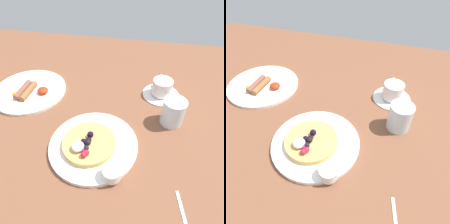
% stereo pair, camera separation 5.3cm
% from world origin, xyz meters
% --- Properties ---
extents(ground_plane, '(1.71, 1.29, 0.03)m').
position_xyz_m(ground_plane, '(0.00, 0.00, -0.01)').
color(ground_plane, brown).
extents(pancake_plate, '(0.26, 0.26, 0.01)m').
position_xyz_m(pancake_plate, '(0.01, -0.09, 0.01)').
color(pancake_plate, white).
rests_on(pancake_plate, ground_plane).
extents(pancake_with_berries, '(0.15, 0.15, 0.04)m').
position_xyz_m(pancake_with_berries, '(-0.00, -0.10, 0.02)').
color(pancake_with_berries, '#D9AC5B').
rests_on(pancake_with_berries, pancake_plate).
extents(syrup_ramekin, '(0.05, 0.05, 0.03)m').
position_xyz_m(syrup_ramekin, '(0.08, -0.19, 0.03)').
color(syrup_ramekin, white).
rests_on(syrup_ramekin, pancake_plate).
extents(breakfast_plate, '(0.27, 0.27, 0.01)m').
position_xyz_m(breakfast_plate, '(-0.30, 0.11, 0.01)').
color(breakfast_plate, white).
rests_on(breakfast_plate, ground_plane).
extents(fried_breakfast, '(0.15, 0.10, 0.02)m').
position_xyz_m(fried_breakfast, '(-0.29, 0.09, 0.02)').
color(fried_breakfast, brown).
rests_on(fried_breakfast, breakfast_plate).
extents(coffee_saucer, '(0.14, 0.14, 0.01)m').
position_xyz_m(coffee_saucer, '(0.20, 0.19, 0.00)').
color(coffee_saucer, white).
rests_on(coffee_saucer, ground_plane).
extents(coffee_cup, '(0.07, 0.10, 0.06)m').
position_xyz_m(coffee_cup, '(0.20, 0.19, 0.04)').
color(coffee_cup, white).
rests_on(coffee_cup, coffee_saucer).
extents(water_glass, '(0.07, 0.07, 0.09)m').
position_xyz_m(water_glass, '(0.24, 0.05, 0.04)').
color(water_glass, silver).
rests_on(water_glass, ground_plane).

